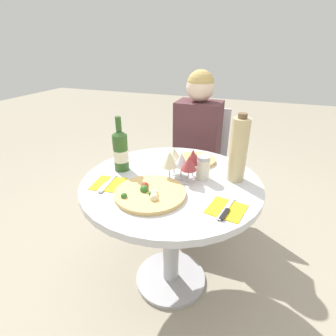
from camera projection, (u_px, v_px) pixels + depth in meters
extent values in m
plane|color=#9E937F|center=(171.00, 279.00, 1.68)|extent=(12.00, 12.00, 0.00)
cylinder|color=#B2B2B7|center=(171.00, 277.00, 1.68)|extent=(0.44, 0.44, 0.02)
cylinder|color=#B2B2B7|center=(171.00, 235.00, 1.53)|extent=(0.10, 0.10, 0.66)
cylinder|color=silver|center=(171.00, 183.00, 1.37)|extent=(0.93, 0.93, 0.04)
cylinder|color=silver|center=(194.00, 212.00, 2.33)|extent=(0.38, 0.38, 0.01)
cylinder|color=silver|center=(195.00, 192.00, 2.23)|extent=(0.06, 0.06, 0.43)
cube|color=silver|center=(196.00, 168.00, 2.13)|extent=(0.42, 0.42, 0.03)
cube|color=silver|center=(204.00, 133.00, 2.20)|extent=(0.42, 0.02, 0.44)
cube|color=#512D33|center=(189.00, 201.00, 2.08)|extent=(0.28, 0.36, 0.46)
cube|color=#512D33|center=(198.00, 136.00, 2.01)|extent=(0.33, 0.24, 0.52)
sphere|color=beige|center=(200.00, 87.00, 1.86)|extent=(0.20, 0.20, 0.20)
sphere|color=tan|center=(201.00, 84.00, 1.85)|extent=(0.19, 0.19, 0.19)
cylinder|color=#DBB26B|center=(150.00, 193.00, 1.23)|extent=(0.34, 0.34, 0.02)
sphere|color=beige|center=(153.00, 197.00, 1.16)|extent=(0.04, 0.04, 0.04)
sphere|color=#336B28|center=(124.00, 196.00, 1.18)|extent=(0.03, 0.03, 0.03)
sphere|color=#B22D1E|center=(145.00, 185.00, 1.26)|extent=(0.03, 0.03, 0.03)
sphere|color=#336B28|center=(144.00, 189.00, 1.23)|extent=(0.04, 0.04, 0.04)
sphere|color=#336B28|center=(151.00, 194.00, 1.19)|extent=(0.02, 0.02, 0.02)
sphere|color=beige|center=(154.00, 193.00, 1.19)|extent=(0.04, 0.04, 0.04)
cylinder|color=tan|center=(196.00, 160.00, 1.57)|extent=(0.23, 0.23, 0.02)
sphere|color=beige|center=(195.00, 156.00, 1.59)|extent=(0.02, 0.02, 0.02)
sphere|color=beige|center=(199.00, 160.00, 1.53)|extent=(0.03, 0.03, 0.03)
sphere|color=beige|center=(204.00, 157.00, 1.57)|extent=(0.03, 0.03, 0.03)
sphere|color=beige|center=(203.00, 156.00, 1.58)|extent=(0.04, 0.04, 0.04)
sphere|color=#B22D1E|center=(194.00, 157.00, 1.58)|extent=(0.04, 0.04, 0.04)
sphere|color=beige|center=(197.00, 161.00, 1.52)|extent=(0.03, 0.03, 0.03)
cylinder|color=#2D5623|center=(121.00, 153.00, 1.44)|extent=(0.08, 0.08, 0.20)
cone|color=#2D5623|center=(119.00, 132.00, 1.39)|extent=(0.08, 0.08, 0.03)
cylinder|color=#2D5623|center=(118.00, 124.00, 1.36)|extent=(0.03, 0.03, 0.07)
cylinder|color=silver|center=(121.00, 155.00, 1.44)|extent=(0.08, 0.08, 0.07)
cylinder|color=tan|center=(238.00, 150.00, 1.30)|extent=(0.09, 0.09, 0.33)
cylinder|color=brown|center=(243.00, 116.00, 1.23)|extent=(0.04, 0.04, 0.02)
cylinder|color=silver|center=(203.00, 169.00, 1.36)|extent=(0.07, 0.07, 0.11)
cylinder|color=#B2B2B7|center=(204.00, 158.00, 1.33)|extent=(0.07, 0.07, 0.02)
cylinder|color=silver|center=(188.00, 182.00, 1.35)|extent=(0.06, 0.06, 0.00)
cylinder|color=silver|center=(189.00, 176.00, 1.33)|extent=(0.01, 0.01, 0.07)
cone|color=#9E383D|center=(189.00, 163.00, 1.30)|extent=(0.08, 0.08, 0.07)
cylinder|color=silver|center=(174.00, 173.00, 1.44)|extent=(0.06, 0.06, 0.00)
cylinder|color=silver|center=(174.00, 166.00, 1.42)|extent=(0.01, 0.01, 0.07)
cone|color=beige|center=(174.00, 154.00, 1.39)|extent=(0.08, 0.08, 0.07)
cylinder|color=silver|center=(181.00, 177.00, 1.39)|extent=(0.06, 0.06, 0.00)
cylinder|color=silver|center=(181.00, 171.00, 1.38)|extent=(0.01, 0.01, 0.06)
cone|color=silver|center=(181.00, 160.00, 1.35)|extent=(0.08, 0.08, 0.07)
cylinder|color=silver|center=(169.00, 178.00, 1.38)|extent=(0.06, 0.06, 0.00)
cylinder|color=silver|center=(170.00, 172.00, 1.36)|extent=(0.01, 0.01, 0.07)
cone|color=beige|center=(170.00, 159.00, 1.33)|extent=(0.08, 0.08, 0.08)
cylinder|color=silver|center=(192.00, 176.00, 1.41)|extent=(0.06, 0.06, 0.00)
cylinder|color=silver|center=(192.00, 170.00, 1.39)|extent=(0.01, 0.01, 0.07)
cone|color=#9E383D|center=(193.00, 157.00, 1.36)|extent=(0.07, 0.07, 0.08)
cube|color=yellow|center=(109.00, 184.00, 1.33)|extent=(0.17, 0.17, 0.00)
cube|color=silver|center=(108.00, 183.00, 1.32)|extent=(0.04, 0.19, 0.00)
cube|color=silver|center=(103.00, 187.00, 1.28)|extent=(0.03, 0.09, 0.00)
cube|color=yellow|center=(226.00, 209.00, 1.13)|extent=(0.18, 0.18, 0.00)
cube|color=silver|center=(226.00, 208.00, 1.12)|extent=(0.05, 0.19, 0.00)
cube|color=black|center=(225.00, 214.00, 1.08)|extent=(0.04, 0.09, 0.00)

